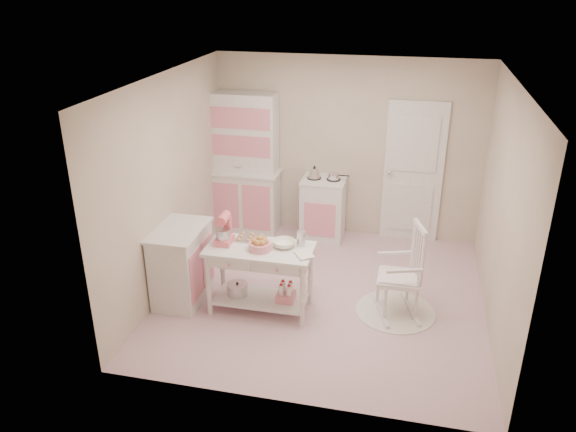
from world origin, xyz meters
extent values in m
plane|color=#C67B95|center=(0.00, 0.00, 0.00)|extent=(3.80, 3.80, 0.00)
cube|color=white|center=(0.00, 0.00, 2.60)|extent=(3.80, 3.80, 0.04)
cube|color=beige|center=(0.00, 1.90, 1.30)|extent=(3.80, 0.04, 2.60)
cube|color=beige|center=(0.00, -1.90, 1.30)|extent=(3.80, 0.04, 2.60)
cube|color=beige|center=(-1.90, 0.00, 1.30)|extent=(0.04, 3.80, 2.60)
cube|color=beige|center=(1.90, 0.00, 1.30)|extent=(0.04, 3.80, 2.60)
cube|color=silver|center=(0.95, 1.87, 1.02)|extent=(0.82, 0.05, 2.04)
cube|color=silver|center=(-1.48, 1.66, 1.04)|extent=(1.06, 0.50, 2.08)
cube|color=silver|center=(-0.28, 1.61, 0.46)|extent=(0.62, 0.57, 0.92)
cube|color=silver|center=(-1.63, -0.43, 0.46)|extent=(0.54, 0.84, 0.92)
cylinder|color=white|center=(0.88, -0.17, 0.01)|extent=(0.92, 0.92, 0.01)
cube|color=silver|center=(0.88, -0.17, 0.55)|extent=(0.68, 0.83, 1.10)
cube|color=silver|center=(-0.66, -0.45, 0.40)|extent=(1.20, 0.60, 0.80)
cube|color=#EE6471|center=(-1.08, -0.43, 0.97)|extent=(0.21, 0.29, 0.34)
cube|color=silver|center=(-0.81, -0.27, 0.81)|extent=(0.34, 0.24, 0.02)
cylinder|color=pink|center=(-0.64, -0.50, 0.85)|extent=(0.25, 0.25, 0.09)
imported|color=white|center=(-0.40, -0.37, 0.84)|extent=(0.25, 0.25, 0.08)
cylinder|color=silver|center=(-0.22, -0.29, 0.89)|extent=(0.10, 0.10, 0.17)
imported|color=white|center=(-0.21, -0.57, 0.81)|extent=(0.26, 0.28, 0.02)
camera|label=1|loc=(0.88, -5.84, 3.64)|focal=35.00mm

